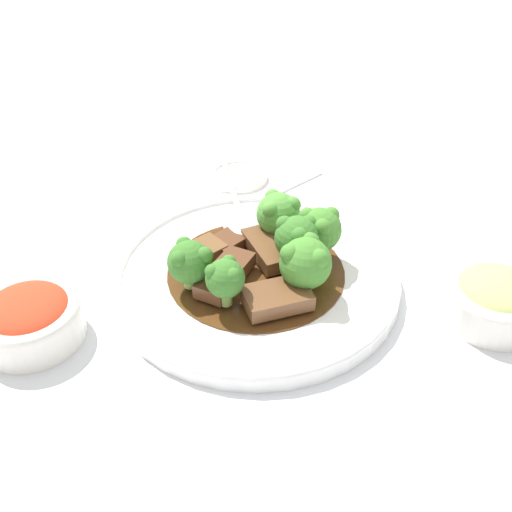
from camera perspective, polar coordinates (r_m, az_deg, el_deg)
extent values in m
plane|color=silver|center=(0.60, 0.00, -2.62)|extent=(4.00, 4.00, 0.00)
cylinder|color=white|center=(0.59, 0.00, -2.09)|extent=(0.28, 0.28, 0.01)
torus|color=white|center=(0.59, 0.00, -1.56)|extent=(0.28, 0.28, 0.01)
cylinder|color=#4C2D14|center=(0.59, 0.00, -1.50)|extent=(0.17, 0.17, 0.00)
cube|color=brown|center=(0.54, 2.01, -3.99)|extent=(0.07, 0.05, 0.01)
cube|color=brown|center=(0.60, 1.21, 0.70)|extent=(0.04, 0.07, 0.01)
cube|color=#56331E|center=(0.62, -1.79, 1.90)|extent=(0.07, 0.04, 0.01)
cube|color=brown|center=(0.60, -5.39, 0.31)|extent=(0.05, 0.04, 0.01)
cube|color=#56331E|center=(0.56, -2.89, -1.85)|extent=(0.08, 0.06, 0.01)
cylinder|color=#8EB756|center=(0.58, 3.84, -0.24)|extent=(0.01, 0.01, 0.02)
sphere|color=#387028|center=(0.57, 3.94, 1.68)|extent=(0.04, 0.04, 0.04)
sphere|color=#387028|center=(0.57, 5.09, 3.11)|extent=(0.02, 0.02, 0.02)
sphere|color=#387028|center=(0.57, 2.73, 3.03)|extent=(0.02, 0.02, 0.02)
sphere|color=#387028|center=(0.55, 4.16, 1.89)|extent=(0.02, 0.02, 0.02)
cylinder|color=#8EB756|center=(0.56, 4.62, -2.56)|extent=(0.02, 0.02, 0.01)
sphere|color=#427F2D|center=(0.55, 4.74, -0.69)|extent=(0.05, 0.05, 0.05)
sphere|color=#427F2D|center=(0.55, 5.15, 1.33)|extent=(0.02, 0.02, 0.02)
sphere|color=#427F2D|center=(0.53, 3.27, 0.21)|extent=(0.02, 0.02, 0.02)
sphere|color=#427F2D|center=(0.53, 6.00, -0.27)|extent=(0.02, 0.02, 0.02)
cylinder|color=#8EB756|center=(0.63, 2.10, 2.33)|extent=(0.01, 0.01, 0.01)
sphere|color=#4C8E38|center=(0.61, 2.14, 4.01)|extent=(0.05, 0.05, 0.05)
sphere|color=#4C8E38|center=(0.62, 1.61, 5.62)|extent=(0.02, 0.02, 0.02)
sphere|color=#4C8E38|center=(0.60, 1.40, 4.43)|extent=(0.02, 0.02, 0.02)
sphere|color=#4C8E38|center=(0.61, 3.49, 4.91)|extent=(0.02, 0.02, 0.02)
cylinder|color=#8EB756|center=(0.60, 5.91, 0.64)|extent=(0.01, 0.01, 0.02)
sphere|color=#427F2D|center=(0.58, 6.06, 2.51)|extent=(0.04, 0.04, 0.04)
sphere|color=#427F2D|center=(0.58, 4.89, 3.82)|extent=(0.02, 0.02, 0.02)
sphere|color=#427F2D|center=(0.57, 6.34, 2.74)|extent=(0.02, 0.02, 0.02)
sphere|color=#427F2D|center=(0.59, 7.17, 3.89)|extent=(0.02, 0.02, 0.02)
cylinder|color=#7FA84C|center=(0.54, -2.89, -3.87)|extent=(0.01, 0.01, 0.02)
sphere|color=#387028|center=(0.53, -2.96, -2.14)|extent=(0.04, 0.04, 0.04)
sphere|color=#387028|center=(0.52, -4.18, -1.48)|extent=(0.01, 0.01, 0.01)
sphere|color=#387028|center=(0.51, -2.17, -1.85)|extent=(0.01, 0.01, 0.01)
sphere|color=#387028|center=(0.53, -2.61, -0.59)|extent=(0.01, 0.01, 0.01)
cylinder|color=#8EB756|center=(0.56, -6.22, -2.29)|extent=(0.01, 0.01, 0.01)
sphere|color=#387028|center=(0.55, -6.37, -0.58)|extent=(0.04, 0.04, 0.04)
sphere|color=#387028|center=(0.54, -7.34, -0.29)|extent=(0.02, 0.02, 0.02)
sphere|color=#387028|center=(0.54, -5.13, 0.28)|extent=(0.02, 0.02, 0.02)
sphere|color=#387028|center=(0.55, -6.87, 1.07)|extent=(0.02, 0.02, 0.02)
ellipsoid|color=#B7B7BC|center=(0.64, -1.16, 3.15)|extent=(0.07, 0.08, 0.01)
cylinder|color=#B7B7BC|center=(0.73, -2.63, 7.67)|extent=(0.07, 0.15, 0.01)
cylinder|color=white|center=(0.57, -20.39, -6.96)|extent=(0.05, 0.05, 0.01)
cylinder|color=white|center=(0.57, -20.66, -6.03)|extent=(0.09, 0.09, 0.03)
torus|color=white|center=(0.56, -21.01, -4.85)|extent=(0.09, 0.09, 0.01)
ellipsoid|color=red|center=(0.55, -21.05, -4.68)|extent=(0.07, 0.07, 0.02)
cylinder|color=white|center=(0.60, 21.45, -5.19)|extent=(0.05, 0.05, 0.01)
cylinder|color=white|center=(0.59, 21.73, -4.26)|extent=(0.09, 0.09, 0.03)
torus|color=white|center=(0.58, 22.08, -3.07)|extent=(0.09, 0.09, 0.01)
ellipsoid|color=#A3B266|center=(0.58, 22.13, -2.90)|extent=(0.07, 0.07, 0.02)
cylinder|color=white|center=(0.76, -1.66, 7.44)|extent=(0.07, 0.07, 0.01)
torus|color=white|center=(0.76, -1.66, 7.77)|extent=(0.07, 0.07, 0.01)
cube|color=white|center=(0.77, 0.35, 7.81)|extent=(0.14, 0.12, 0.01)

